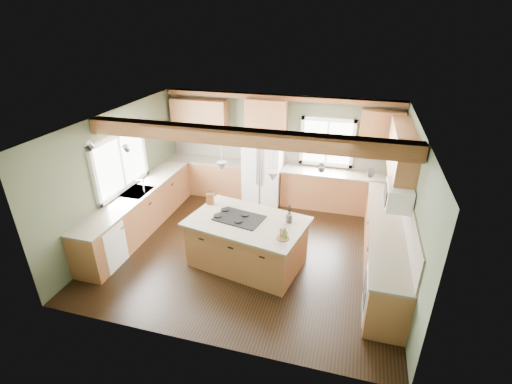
# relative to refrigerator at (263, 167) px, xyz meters

# --- Properties ---
(floor) EXTENTS (5.60, 5.60, 0.00)m
(floor) POSITION_rel_refrigerator_xyz_m (0.30, -2.12, -0.90)
(floor) COLOR black
(floor) RESTS_ON ground
(ceiling) EXTENTS (5.60, 5.60, 0.00)m
(ceiling) POSITION_rel_refrigerator_xyz_m (0.30, -2.12, 1.70)
(ceiling) COLOR silver
(ceiling) RESTS_ON wall_back
(wall_back) EXTENTS (5.60, 0.00, 5.60)m
(wall_back) POSITION_rel_refrigerator_xyz_m (0.30, 0.38, 0.40)
(wall_back) COLOR #4B543B
(wall_back) RESTS_ON ground
(wall_left) EXTENTS (0.00, 5.00, 5.00)m
(wall_left) POSITION_rel_refrigerator_xyz_m (-2.50, -2.12, 0.40)
(wall_left) COLOR #4B543B
(wall_left) RESTS_ON ground
(wall_right) EXTENTS (0.00, 5.00, 5.00)m
(wall_right) POSITION_rel_refrigerator_xyz_m (3.10, -2.12, 0.40)
(wall_right) COLOR #4B543B
(wall_right) RESTS_ON ground
(ceiling_beam) EXTENTS (5.55, 0.26, 0.26)m
(ceiling_beam) POSITION_rel_refrigerator_xyz_m (0.30, -2.61, 1.57)
(ceiling_beam) COLOR #4E2716
(ceiling_beam) RESTS_ON ceiling
(soffit_trim) EXTENTS (5.55, 0.20, 0.10)m
(soffit_trim) POSITION_rel_refrigerator_xyz_m (0.30, 0.28, 1.64)
(soffit_trim) COLOR #4E2716
(soffit_trim) RESTS_ON ceiling
(backsplash_back) EXTENTS (5.58, 0.03, 0.58)m
(backsplash_back) POSITION_rel_refrigerator_xyz_m (0.30, 0.36, 0.31)
(backsplash_back) COLOR brown
(backsplash_back) RESTS_ON wall_back
(backsplash_right) EXTENTS (0.03, 3.70, 0.58)m
(backsplash_right) POSITION_rel_refrigerator_xyz_m (3.08, -2.07, 0.31)
(backsplash_right) COLOR brown
(backsplash_right) RESTS_ON wall_right
(base_cab_back_left) EXTENTS (2.02, 0.60, 0.88)m
(base_cab_back_left) POSITION_rel_refrigerator_xyz_m (-1.49, 0.08, -0.46)
(base_cab_back_left) COLOR brown
(base_cab_back_left) RESTS_ON floor
(counter_back_left) EXTENTS (2.06, 0.64, 0.04)m
(counter_back_left) POSITION_rel_refrigerator_xyz_m (-1.49, 0.08, 0.00)
(counter_back_left) COLOR brown
(counter_back_left) RESTS_ON base_cab_back_left
(base_cab_back_right) EXTENTS (2.62, 0.60, 0.88)m
(base_cab_back_right) POSITION_rel_refrigerator_xyz_m (1.79, 0.08, -0.46)
(base_cab_back_right) COLOR brown
(base_cab_back_right) RESTS_ON floor
(counter_back_right) EXTENTS (2.66, 0.64, 0.04)m
(counter_back_right) POSITION_rel_refrigerator_xyz_m (1.79, 0.08, 0.00)
(counter_back_right) COLOR brown
(counter_back_right) RESTS_ON base_cab_back_right
(base_cab_left) EXTENTS (0.60, 3.70, 0.88)m
(base_cab_left) POSITION_rel_refrigerator_xyz_m (-2.20, -2.07, -0.46)
(base_cab_left) COLOR brown
(base_cab_left) RESTS_ON floor
(counter_left) EXTENTS (0.64, 3.74, 0.04)m
(counter_left) POSITION_rel_refrigerator_xyz_m (-2.20, -2.07, 0.00)
(counter_left) COLOR brown
(counter_left) RESTS_ON base_cab_left
(base_cab_right) EXTENTS (0.60, 3.70, 0.88)m
(base_cab_right) POSITION_rel_refrigerator_xyz_m (2.80, -2.07, -0.46)
(base_cab_right) COLOR brown
(base_cab_right) RESTS_ON floor
(counter_right) EXTENTS (0.64, 3.74, 0.04)m
(counter_right) POSITION_rel_refrigerator_xyz_m (2.80, -2.07, 0.00)
(counter_right) COLOR brown
(counter_right) RESTS_ON base_cab_right
(upper_cab_back_left) EXTENTS (1.40, 0.35, 0.90)m
(upper_cab_back_left) POSITION_rel_refrigerator_xyz_m (-1.69, 0.21, 1.05)
(upper_cab_back_left) COLOR brown
(upper_cab_back_left) RESTS_ON wall_back
(upper_cab_over_fridge) EXTENTS (0.96, 0.35, 0.70)m
(upper_cab_over_fridge) POSITION_rel_refrigerator_xyz_m (-0.00, 0.21, 1.25)
(upper_cab_over_fridge) COLOR brown
(upper_cab_over_fridge) RESTS_ON wall_back
(upper_cab_right) EXTENTS (0.35, 2.20, 0.90)m
(upper_cab_right) POSITION_rel_refrigerator_xyz_m (2.92, -1.22, 1.05)
(upper_cab_right) COLOR brown
(upper_cab_right) RESTS_ON wall_right
(upper_cab_back_corner) EXTENTS (0.90, 0.35, 0.90)m
(upper_cab_back_corner) POSITION_rel_refrigerator_xyz_m (2.60, 0.21, 1.05)
(upper_cab_back_corner) COLOR brown
(upper_cab_back_corner) RESTS_ON wall_back
(window_left) EXTENTS (0.04, 1.60, 1.05)m
(window_left) POSITION_rel_refrigerator_xyz_m (-2.48, -2.07, 0.65)
(window_left) COLOR white
(window_left) RESTS_ON wall_left
(window_back) EXTENTS (1.10, 0.04, 1.00)m
(window_back) POSITION_rel_refrigerator_xyz_m (1.45, 0.36, 0.65)
(window_back) COLOR white
(window_back) RESTS_ON wall_back
(sink) EXTENTS (0.50, 0.65, 0.03)m
(sink) POSITION_rel_refrigerator_xyz_m (-2.20, -2.07, 0.01)
(sink) COLOR #262628
(sink) RESTS_ON counter_left
(faucet) EXTENTS (0.02, 0.02, 0.28)m
(faucet) POSITION_rel_refrigerator_xyz_m (-2.02, -2.07, 0.15)
(faucet) COLOR #B2B2B7
(faucet) RESTS_ON sink
(dishwasher) EXTENTS (0.60, 0.60, 0.84)m
(dishwasher) POSITION_rel_refrigerator_xyz_m (-2.19, -3.37, -0.47)
(dishwasher) COLOR white
(dishwasher) RESTS_ON floor
(oven) EXTENTS (0.60, 0.72, 0.84)m
(oven) POSITION_rel_refrigerator_xyz_m (2.79, -3.37, -0.47)
(oven) COLOR white
(oven) RESTS_ON floor
(microwave) EXTENTS (0.40, 0.70, 0.38)m
(microwave) POSITION_rel_refrigerator_xyz_m (2.88, -2.17, 0.65)
(microwave) COLOR white
(microwave) RESTS_ON wall_right
(pendant_left) EXTENTS (0.18, 0.18, 0.16)m
(pendant_left) POSITION_rel_refrigerator_xyz_m (-0.11, -2.51, 0.98)
(pendant_left) COLOR #B2B2B7
(pendant_left) RESTS_ON ceiling
(pendant_right) EXTENTS (0.18, 0.18, 0.16)m
(pendant_right) POSITION_rel_refrigerator_xyz_m (0.85, -2.71, 0.98)
(pendant_right) COLOR #B2B2B7
(pendant_right) RESTS_ON ceiling
(refrigerator) EXTENTS (0.90, 0.74, 1.80)m
(refrigerator) POSITION_rel_refrigerator_xyz_m (0.00, 0.00, 0.00)
(refrigerator) COLOR white
(refrigerator) RESTS_ON floor
(island) EXTENTS (2.14, 1.55, 0.88)m
(island) POSITION_rel_refrigerator_xyz_m (0.37, -2.61, -0.46)
(island) COLOR brown
(island) RESTS_ON floor
(island_top) EXTENTS (2.30, 1.70, 0.04)m
(island_top) POSITION_rel_refrigerator_xyz_m (0.37, -2.61, 0.00)
(island_top) COLOR brown
(island_top) RESTS_ON island
(cooktop) EXTENTS (0.94, 0.72, 0.02)m
(cooktop) POSITION_rel_refrigerator_xyz_m (0.21, -2.58, 0.03)
(cooktop) COLOR black
(cooktop) RESTS_ON island_top
(knife_block) EXTENTS (0.14, 0.11, 0.22)m
(knife_block) POSITION_rel_refrigerator_xyz_m (-0.50, -2.18, 0.13)
(knife_block) COLOR brown
(knife_block) RESTS_ON island_top
(utensil_crock) EXTENTS (0.15, 0.15, 0.15)m
(utensil_crock) POSITION_rel_refrigerator_xyz_m (1.10, -2.46, 0.09)
(utensil_crock) COLOR #3D3831
(utensil_crock) RESTS_ON island_top
(bottle_tray) EXTENTS (0.29, 0.29, 0.20)m
(bottle_tray) POSITION_rel_refrigerator_xyz_m (1.11, -3.01, 0.12)
(bottle_tray) COLOR brown
(bottle_tray) RESTS_ON island_top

